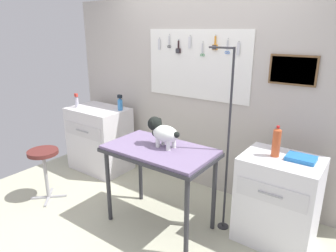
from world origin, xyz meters
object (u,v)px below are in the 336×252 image
shampoo_bottle (77,101)px  grooming_table (160,156)px  stool (44,159)px  counter_left (100,139)px  grooming_arm (227,151)px  cabinet_right (278,200)px  dog (162,132)px  soda_bottle (276,142)px

shampoo_bottle → grooming_table: bearing=-13.9°
stool → shampoo_bottle: bearing=115.6°
counter_left → stool: (0.12, -0.95, 0.06)m
shampoo_bottle → grooming_arm: bearing=-2.7°
grooming_table → grooming_arm: size_ratio=0.60×
cabinet_right → stool: (-2.40, -0.83, 0.08)m
cabinet_right → dog: bearing=-158.9°
dog → stool: 1.52m
dog → cabinet_right: dog is taller
grooming_table → soda_bottle: 1.08m
grooming_table → shampoo_bottle: shampoo_bottle is taller
cabinet_right → shampoo_bottle: 2.85m
grooming_table → dog: (-0.00, 0.05, 0.24)m
grooming_arm → stool: 2.08m
stool → cabinet_right: bearing=19.1°
grooming_table → cabinet_right: (1.03, 0.45, -0.33)m
shampoo_bottle → counter_left: bearing=24.1°
stool → shampoo_bottle: 1.03m
grooming_table → grooming_arm: 0.64m
grooming_arm → dog: grooming_arm is taller
grooming_table → grooming_arm: grooming_arm is taller
dog → counter_left: (-1.49, 0.51, -0.55)m
grooming_table → dog: dog is taller
shampoo_bottle → soda_bottle: (2.73, 0.01, 0.00)m
grooming_table → dog: 0.24m
grooming_arm → counter_left: 2.09m
dog → shampoo_bottle: dog is taller
grooming_arm → dog: size_ratio=4.56×
dog → shampoo_bottle: 1.81m
cabinet_right → soda_bottle: 0.56m
shampoo_bottle → soda_bottle: size_ratio=0.68×
grooming_arm → cabinet_right: bearing=13.9°
cabinet_right → grooming_table: bearing=-156.4°
dog → shampoo_bottle: (-1.77, 0.39, -0.02)m
dog → soda_bottle: soda_bottle is taller
cabinet_right → stool: bearing=-160.9°
soda_bottle → shampoo_bottle: bearing=-179.8°
dog → cabinet_right: size_ratio=0.46×
grooming_table → shampoo_bottle: bearing=166.1°
shampoo_bottle → soda_bottle: bearing=0.2°
stool → soda_bottle: bearing=19.7°
dog → counter_left: 1.67m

